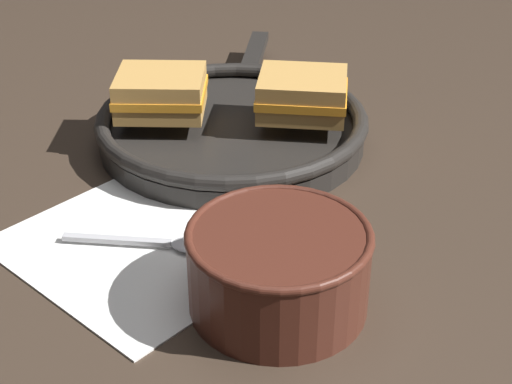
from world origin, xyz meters
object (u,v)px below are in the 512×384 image
object	(u,v)px
sandwich_near_left	(302,94)
sandwich_near_right	(161,93)
soup_bowl	(279,264)
spoon	(175,244)
skillet	(232,127)

from	to	relation	value
sandwich_near_left	sandwich_near_right	distance (m)	0.16
soup_bowl	sandwich_near_right	world-z (taller)	sandwich_near_right
spoon	sandwich_near_right	size ratio (longest dim) A/B	1.08
skillet	sandwich_near_right	bearing A→B (deg)	-145.66
skillet	soup_bowl	bearing A→B (deg)	-46.71
soup_bowl	spoon	distance (m)	0.13
sandwich_near_right	soup_bowl	bearing A→B (deg)	-32.59
skillet	sandwich_near_right	world-z (taller)	sandwich_near_right
spoon	sandwich_near_right	world-z (taller)	sandwich_near_right
spoon	sandwich_near_left	bearing A→B (deg)	65.45
sandwich_near_left	sandwich_near_right	size ratio (longest dim) A/B	0.98
soup_bowl	sandwich_near_right	size ratio (longest dim) A/B	1.16
skillet	sandwich_near_left	bearing A→B (deg)	31.33
spoon	skillet	distance (m)	0.23
soup_bowl	sandwich_near_right	bearing A→B (deg)	147.41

